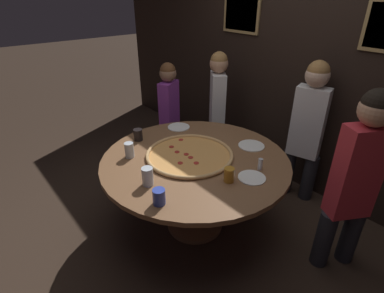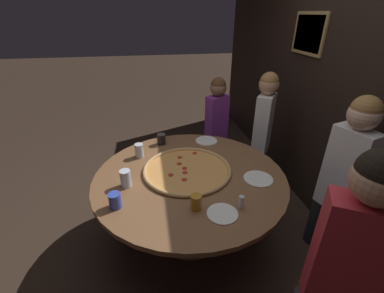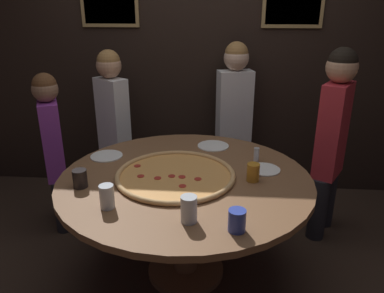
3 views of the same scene
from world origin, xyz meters
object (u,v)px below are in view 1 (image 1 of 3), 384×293
(drink_cup_centre_back, at_px, (159,197))
(white_plate_far_back, at_px, (251,146))
(diner_side_left, at_px, (169,110))
(drink_cup_far_right, at_px, (138,135))
(drink_cup_by_shaker, at_px, (129,150))
(diner_side_right, at_px, (308,125))
(white_plate_right_side, at_px, (179,127))
(giant_pizza, at_px, (189,155))
(white_plate_near_front, at_px, (252,178))
(drink_cup_near_right, at_px, (229,175))
(condiment_shaker, at_px, (260,164))
(dining_table, at_px, (195,171))
(diner_centre_back, at_px, (217,104))
(drink_cup_beside_pizza, at_px, (148,176))
(diner_far_left, at_px, (356,176))

(drink_cup_centre_back, height_order, white_plate_far_back, drink_cup_centre_back)
(diner_side_left, bearing_deg, drink_cup_centre_back, -153.53)
(drink_cup_centre_back, bearing_deg, drink_cup_far_right, 157.27)
(drink_cup_by_shaker, bearing_deg, diner_side_right, 65.92)
(white_plate_right_side, bearing_deg, giant_pizza, -28.74)
(white_plate_near_front, relative_size, diner_side_left, 0.16)
(drink_cup_centre_back, relative_size, white_plate_near_front, 0.53)
(drink_cup_near_right, height_order, condiment_shaker, drink_cup_near_right)
(dining_table, bearing_deg, drink_cup_near_right, -3.77)
(diner_side_right, xyz_separation_m, diner_side_left, (-1.42, -0.64, -0.10))
(diner_side_right, bearing_deg, giant_pizza, 55.80)
(giant_pizza, bearing_deg, white_plate_near_front, 14.92)
(white_plate_far_back, relative_size, diner_centre_back, 0.17)
(white_plate_right_side, bearing_deg, drink_cup_beside_pizza, -50.18)
(drink_cup_by_shaker, bearing_deg, drink_cup_far_right, 136.07)
(drink_cup_by_shaker, height_order, drink_cup_centre_back, drink_cup_by_shaker)
(drink_cup_near_right, height_order, diner_side_left, diner_side_left)
(drink_cup_far_right, xyz_separation_m, white_plate_near_front, (1.11, 0.33, -0.05))
(drink_cup_beside_pizza, bearing_deg, drink_cup_by_shaker, 167.37)
(white_plate_far_back, bearing_deg, white_plate_near_front, -49.35)
(diner_side_right, bearing_deg, drink_cup_near_right, 78.40)
(white_plate_far_back, xyz_separation_m, condiment_shaker, (0.30, -0.26, 0.05))
(white_plate_near_front, bearing_deg, white_plate_far_back, 130.65)
(dining_table, bearing_deg, drink_cup_far_right, -162.24)
(drink_cup_far_right, height_order, white_plate_near_front, drink_cup_far_right)
(dining_table, xyz_separation_m, drink_cup_beside_pizza, (0.07, -0.51, 0.20))
(condiment_shaker, bearing_deg, diner_far_left, 29.03)
(diner_side_right, bearing_deg, diner_centre_back, -5.19)
(drink_cup_beside_pizza, distance_m, diner_side_right, 1.70)
(white_plate_near_front, bearing_deg, drink_cup_far_right, -163.43)
(drink_cup_near_right, bearing_deg, giant_pizza, 178.37)
(drink_cup_near_right, relative_size, diner_far_left, 0.08)
(dining_table, height_order, giant_pizza, giant_pizza)
(drink_cup_beside_pizza, height_order, condiment_shaker, drink_cup_beside_pizza)
(drink_cup_far_right, height_order, drink_cup_near_right, drink_cup_near_right)
(drink_cup_by_shaker, distance_m, diner_far_left, 1.75)
(white_plate_right_side, xyz_separation_m, diner_side_right, (0.92, 0.89, 0.08))
(drink_cup_far_right, bearing_deg, giant_pizza, 18.26)
(white_plate_right_side, xyz_separation_m, condiment_shaker, (1.05, 0.00, 0.05))
(condiment_shaker, xyz_separation_m, diner_side_left, (-1.56, 0.24, -0.06))
(drink_cup_far_right, distance_m, drink_cup_centre_back, 0.98)
(white_plate_near_front, height_order, diner_far_left, diner_far_left)
(dining_table, height_order, diner_centre_back, diner_centre_back)
(drink_cup_near_right, relative_size, drink_cup_centre_back, 1.01)
(condiment_shaker, bearing_deg, white_plate_near_front, -74.22)
(diner_far_left, bearing_deg, diner_side_right, -98.07)
(drink_cup_by_shaker, height_order, diner_centre_back, diner_centre_back)
(drink_cup_near_right, bearing_deg, white_plate_near_front, 62.73)
(white_plate_near_front, xyz_separation_m, diner_centre_back, (-1.23, 0.83, 0.05))
(drink_cup_far_right, height_order, condiment_shaker, drink_cup_far_right)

